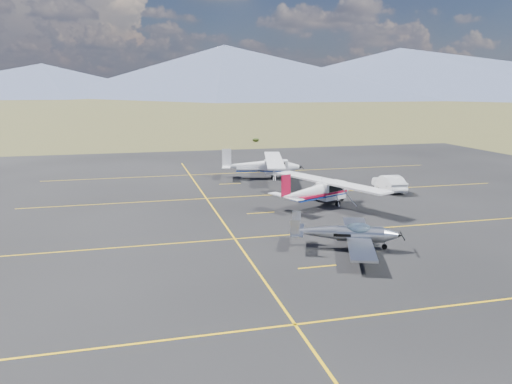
{
  "coord_description": "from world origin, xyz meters",
  "views": [
    {
      "loc": [
        -11.6,
        -25.26,
        8.71
      ],
      "look_at": [
        -3.42,
        7.17,
        1.6
      ],
      "focal_mm": 35.0,
      "sensor_mm": 36.0,
      "label": 1
    }
  ],
  "objects_px": {
    "sedan": "(389,183)",
    "aircraft_plain": "(262,165)",
    "aircraft_cessna": "(319,190)",
    "aircraft_low_wing": "(347,233)"
  },
  "relations": [
    {
      "from": "aircraft_low_wing",
      "to": "aircraft_cessna",
      "type": "bearing_deg",
      "value": 99.0
    },
    {
      "from": "aircraft_low_wing",
      "to": "sedan",
      "type": "distance_m",
      "value": 16.6
    },
    {
      "from": "aircraft_cessna",
      "to": "sedan",
      "type": "bearing_deg",
      "value": 1.47
    },
    {
      "from": "sedan",
      "to": "aircraft_cessna",
      "type": "bearing_deg",
      "value": 29.41
    },
    {
      "from": "aircraft_plain",
      "to": "sedan",
      "type": "distance_m",
      "value": 12.24
    },
    {
      "from": "aircraft_low_wing",
      "to": "aircraft_cessna",
      "type": "distance_m",
      "value": 9.91
    },
    {
      "from": "aircraft_low_wing",
      "to": "sedan",
      "type": "xyz_separation_m",
      "value": [
        9.88,
        13.34,
        -0.15
      ]
    },
    {
      "from": "sedan",
      "to": "aircraft_plain",
      "type": "bearing_deg",
      "value": -39.03
    },
    {
      "from": "aircraft_plain",
      "to": "aircraft_low_wing",
      "type": "bearing_deg",
      "value": -78.89
    },
    {
      "from": "aircraft_cessna",
      "to": "aircraft_plain",
      "type": "bearing_deg",
      "value": 71.64
    }
  ]
}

